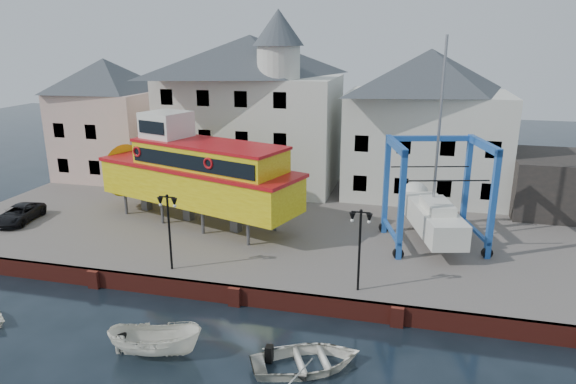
# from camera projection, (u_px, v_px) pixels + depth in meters

# --- Properties ---
(ground) EXTENTS (140.00, 140.00, 0.00)m
(ground) POSITION_uv_depth(u_px,v_px,m) (235.00, 305.00, 25.88)
(ground) COLOR black
(ground) RESTS_ON ground
(hardstanding) EXTENTS (44.00, 22.00, 1.00)m
(hardstanding) POSITION_uv_depth(u_px,v_px,m) (288.00, 223.00, 35.96)
(hardstanding) COLOR #5F5A55
(hardstanding) RESTS_ON ground
(quay_wall) EXTENTS (44.00, 0.47, 1.00)m
(quay_wall) POSITION_uv_depth(u_px,v_px,m) (236.00, 295.00, 25.83)
(quay_wall) COLOR maroon
(quay_wall) RESTS_ON ground
(building_pink) EXTENTS (8.00, 7.00, 10.30)m
(building_pink) POSITION_uv_depth(u_px,v_px,m) (109.00, 119.00, 45.03)
(building_pink) COLOR #CDAE9D
(building_pink) RESTS_ON hardstanding
(building_white_main) EXTENTS (14.00, 8.30, 14.00)m
(building_white_main) POSITION_uv_depth(u_px,v_px,m) (252.00, 109.00, 42.00)
(building_white_main) COLOR silver
(building_white_main) RESTS_ON hardstanding
(building_white_right) EXTENTS (12.00, 8.00, 11.20)m
(building_white_right) POSITION_uv_depth(u_px,v_px,m) (426.00, 124.00, 39.55)
(building_white_right) COLOR silver
(building_white_right) RESTS_ON hardstanding
(shed_dark) EXTENTS (8.00, 7.00, 4.00)m
(shed_dark) POSITION_uv_depth(u_px,v_px,m) (568.00, 184.00, 36.41)
(shed_dark) COLOR #262523
(shed_dark) RESTS_ON hardstanding
(lamp_post_left) EXTENTS (1.12, 0.32, 4.20)m
(lamp_post_left) POSITION_uv_depth(u_px,v_px,m) (168.00, 213.00, 26.73)
(lamp_post_left) COLOR black
(lamp_post_left) RESTS_ON hardstanding
(lamp_post_right) EXTENTS (1.12, 0.32, 4.20)m
(lamp_post_right) POSITION_uv_depth(u_px,v_px,m) (360.00, 230.00, 24.40)
(lamp_post_right) COLOR black
(lamp_post_right) RESTS_ON hardstanding
(tour_boat) EXTENTS (17.08, 9.01, 7.26)m
(tour_boat) POSITION_uv_depth(u_px,v_px,m) (187.00, 171.00, 34.12)
(tour_boat) COLOR #59595E
(tour_boat) RESTS_ON hardstanding
(travel_lift) EXTENTS (6.60, 8.28, 12.12)m
(travel_lift) POSITION_uv_depth(u_px,v_px,m) (431.00, 208.00, 31.05)
(travel_lift) COLOR #1F56A3
(travel_lift) RESTS_ON hardstanding
(van) EXTENTS (2.50, 4.31, 1.13)m
(van) POSITION_uv_depth(u_px,v_px,m) (19.00, 214.00, 34.59)
(van) COLOR black
(van) RESTS_ON hardstanding
(motorboat_a) EXTENTS (4.23, 2.27, 1.55)m
(motorboat_a) POSITION_uv_depth(u_px,v_px,m) (156.00, 355.00, 21.81)
(motorboat_a) COLOR white
(motorboat_a) RESTS_ON ground
(motorboat_b) EXTENTS (5.51, 4.93, 0.94)m
(motorboat_b) POSITION_uv_depth(u_px,v_px,m) (307.00, 368.00, 20.94)
(motorboat_b) COLOR white
(motorboat_b) RESTS_ON ground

